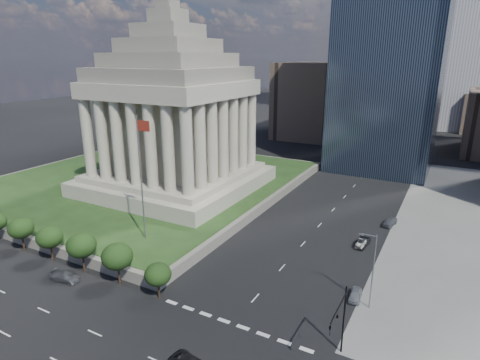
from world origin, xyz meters
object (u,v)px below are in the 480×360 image
Objects in this scene: parked_sedan_near at (355,295)px; parked_sedan_far at (390,222)px; suv_grey at (65,276)px; war_memorial at (172,100)px; street_lamp_north at (372,267)px; traffic_signal_ne at (340,319)px; parked_sedan_mid at (363,243)px; flagpole at (141,172)px.

parked_sedan_far reaches higher than parked_sedan_near.
suv_grey is 1.06× the size of parked_sedan_far.
suv_grey is (8.59, -37.00, -20.74)m from war_memorial.
parked_sedan_near is 0.84× the size of parked_sedan_far.
parked_sedan_far is (-1.83, 28.11, -4.94)m from street_lamp_north.
war_memorial is at bearing 4.61° from suv_grey.
war_memorial is 43.28m from suv_grey.
parked_sedan_mid is at bearing 97.08° from traffic_signal_ne.
suv_grey is (-3.58, -13.00, -12.46)m from flagpole.
street_lamp_north is 18.11m from parked_sedan_mid.
parked_sedan_mid is (34.41, 30.86, 0.02)m from suv_grey.
traffic_signal_ne is 1.88× the size of parked_sedan_far.
street_lamp_north is (35.16, 1.00, -7.45)m from flagpole.
street_lamp_north reaches higher than traffic_signal_ne.
war_memorial reaches higher than parked_sedan_mid.
traffic_signal_ne is (46.50, -34.30, -16.15)m from war_memorial.
war_memorial is 8.60× the size of suv_grey.
parked_sedan_near is (45.50, -21.90, -20.79)m from war_memorial.
suv_grey is 1.26× the size of parked_sedan_near.
parked_sedan_mid reaches higher than parked_sedan_near.
flagpole is at bearing -23.85° from suv_grey.
war_memorial is 50.24m from parked_sedan_far.
flagpole is 35.66m from parked_sedan_near.
parked_sedan_mid is at bearing 104.39° from street_lamp_north.
street_lamp_north is at bearing -78.60° from suv_grey.
parked_sedan_mid is at bearing 94.21° from parked_sedan_near.
suv_grey is 1.09× the size of parked_sedan_mid.
traffic_signal_ne is at bearing -94.40° from suv_grey.
parked_sedan_mid is (43.00, -6.14, -20.72)m from war_memorial.
war_memorial is at bearing -163.79° from parked_sedan_far.
parked_sedan_far is at bearing 83.23° from parked_sedan_mid.
flagpole reaches higher than traffic_signal_ne.
parked_sedan_mid reaches higher than suv_grey.
suv_grey is 46.22m from parked_sedan_mid.
street_lamp_north is 28.60m from parked_sedan_far.
war_memorial is at bearing 177.64° from parked_sedan_mid.
traffic_signal_ne is 2.22× the size of parked_sedan_near.
suv_grey is (-38.73, -14.00, -5.00)m from street_lamp_north.
parked_sedan_near is (36.91, 15.10, -0.04)m from suv_grey.
flagpole is 2.00× the size of street_lamp_north.
parked_sedan_far is (45.50, 5.11, -20.67)m from war_memorial.
flagpole is at bearing -63.11° from war_memorial.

